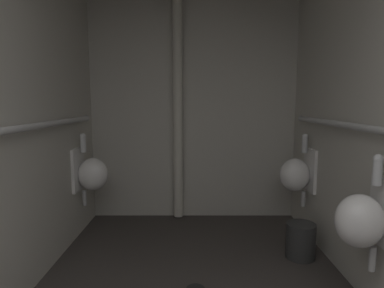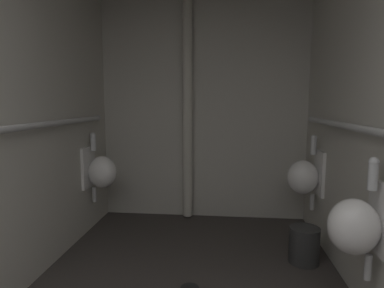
{
  "view_description": "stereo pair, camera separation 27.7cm",
  "coord_description": "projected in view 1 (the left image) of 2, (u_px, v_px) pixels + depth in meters",
  "views": [
    {
      "loc": [
        -0.01,
        -0.04,
        1.39
      ],
      "look_at": [
        -0.02,
        2.71,
        1.03
      ],
      "focal_mm": 30.3,
      "sensor_mm": 36.0,
      "label": 1
    },
    {
      "loc": [
        0.26,
        -0.04,
        1.39
      ],
      "look_at": [
        -0.02,
        2.71,
        1.03
      ],
      "focal_mm": 30.3,
      "sensor_mm": 36.0,
      "label": 2
    }
  ],
  "objects": [
    {
      "name": "standpipe_back_wall",
      "position": [
        179.0,
        110.0,
        3.74
      ],
      "size": [
        0.11,
        0.11,
        2.55
      ],
      "primitive_type": "cylinder",
      "color": "beige",
      "rests_on": "ground"
    },
    {
      "name": "urinal_right_far",
      "position": [
        298.0,
        174.0,
        3.3
      ],
      "size": [
        0.32,
        0.3,
        0.76
      ],
      "color": "white"
    },
    {
      "name": "urinal_right_mid",
      "position": [
        364.0,
        219.0,
        2.02
      ],
      "size": [
        0.32,
        0.3,
        0.76
      ],
      "color": "white"
    },
    {
      "name": "wall_back",
      "position": [
        194.0,
        110.0,
        3.85
      ],
      "size": [
        2.53,
        0.06,
        2.6
      ],
      "primitive_type": "cube",
      "color": "beige",
      "rests_on": "ground"
    },
    {
      "name": "supply_pipe_left",
      "position": [
        4.0,
        131.0,
        1.94
      ],
      "size": [
        0.06,
        3.14,
        0.06
      ],
      "color": "#B2B2B2"
    },
    {
      "name": "waste_bin",
      "position": [
        301.0,
        241.0,
        2.89
      ],
      "size": [
        0.26,
        0.26,
        0.32
      ],
      "primitive_type": "cylinder",
      "color": "#2D2D2D",
      "rests_on": "ground"
    },
    {
      "name": "floor_drain",
      "position": [
        196.0,
        288.0,
        2.42
      ],
      "size": [
        0.14,
        0.14,
        0.01
      ],
      "primitive_type": "cylinder",
      "color": "black",
      "rests_on": "ground"
    },
    {
      "name": "urinal_left_mid",
      "position": [
        92.0,
        173.0,
        3.34
      ],
      "size": [
        0.32,
        0.3,
        0.76
      ],
      "color": "white"
    }
  ]
}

